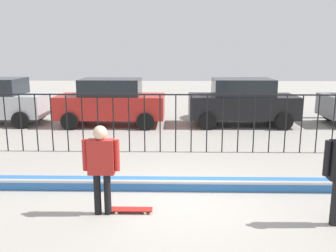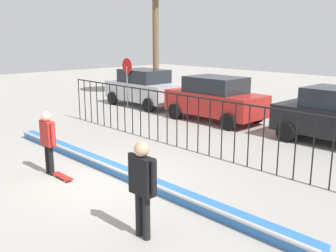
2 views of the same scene
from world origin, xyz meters
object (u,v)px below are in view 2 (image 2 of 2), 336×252
at_px(stop_sign, 127,76).
at_px(parked_car_silver, 144,87).
at_px(camera_operator, 142,181).
at_px(parked_car_red, 215,99).
at_px(skateboarder, 48,137).
at_px(skateboard, 62,176).

bearing_deg(stop_sign, parked_car_silver, 79.51).
xyz_separation_m(camera_operator, parked_car_red, (-5.51, 8.61, -0.11)).
bearing_deg(parked_car_red, skateboarder, -79.24).
height_order(skateboard, stop_sign, stop_sign).
distance_m(camera_operator, parked_car_red, 10.22).
height_order(skateboarder, stop_sign, stop_sign).
distance_m(camera_operator, parked_car_silver, 13.63).
distance_m(skateboarder, parked_car_silver, 10.47).
height_order(parked_car_silver, parked_car_red, same).
distance_m(skateboard, stop_sign, 10.25).
bearing_deg(camera_operator, skateboard, 45.96).
xyz_separation_m(parked_car_silver, parked_car_red, (4.91, -0.18, 0.00)).
distance_m(skateboard, parked_car_red, 8.45).
xyz_separation_m(parked_car_red, stop_sign, (-5.09, -0.77, 0.64)).
bearing_deg(parked_car_silver, camera_operator, -41.79).
bearing_deg(stop_sign, parked_car_red, 8.60).
bearing_deg(stop_sign, camera_operator, -36.52).
height_order(parked_car_silver, stop_sign, stop_sign).
relative_size(skateboarder, skateboard, 2.11).
height_order(camera_operator, parked_car_red, parked_car_red).
bearing_deg(skateboard, stop_sign, 139.20).
xyz_separation_m(skateboard, parked_car_silver, (-6.71, 8.38, 0.91)).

